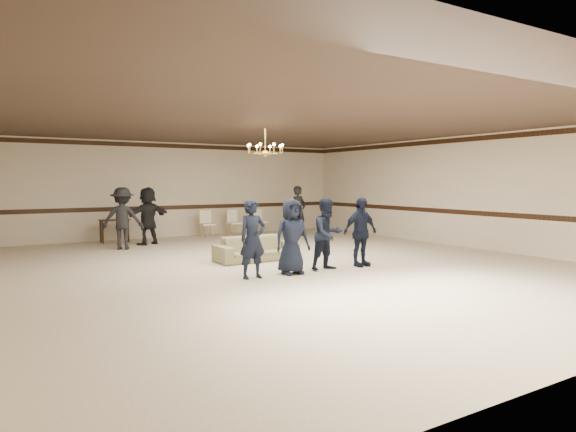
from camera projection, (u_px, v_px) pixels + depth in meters
name	position (u px, v px, depth m)	size (l,w,h in m)	color
room	(287.00, 194.00, 11.27)	(12.01, 14.01, 3.21)	beige
chair_rail	(181.00, 207.00, 17.25)	(12.00, 0.02, 0.14)	black
crown_molding	(180.00, 146.00, 17.10)	(12.00, 0.02, 0.14)	black
chandelier	(265.00, 140.00, 12.03)	(0.94, 0.94, 0.89)	gold
boy_a	(253.00, 239.00, 9.79)	(0.56, 0.37, 1.54)	black
boy_b	(292.00, 237.00, 10.26)	(0.75, 0.49, 1.54)	black
boy_c	(328.00, 234.00, 10.73)	(0.75, 0.58, 1.54)	black
boy_d	(360.00, 232.00, 11.20)	(0.90, 0.38, 1.54)	black
settee	(256.00, 248.00, 12.01)	(2.00, 0.78, 0.58)	#817956
adult_left	(123.00, 218.00, 13.95)	(1.11, 0.64, 1.72)	black
adult_mid	(148.00, 216.00, 15.01)	(1.60, 0.51, 1.72)	black
adult_right	(299.00, 211.00, 17.34)	(0.63, 0.41, 1.72)	black
banquet_chair_left	(208.00, 224.00, 16.96)	(0.44, 0.44, 0.90)	#EEE4C8
banquet_chair_mid	(234.00, 223.00, 17.49)	(0.44, 0.44, 0.90)	#EEE4C8
banquet_chair_right	(260.00, 221.00, 18.01)	(0.44, 0.44, 0.90)	#EEE4C8
console_table	(114.00, 231.00, 15.57)	(0.86, 0.36, 0.72)	black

